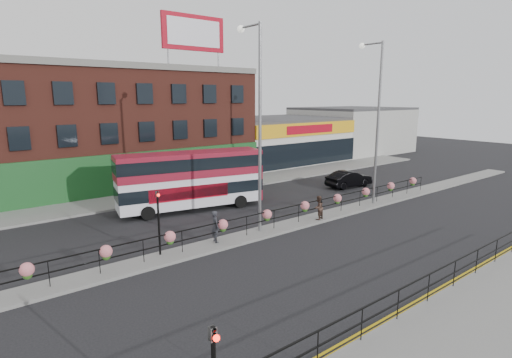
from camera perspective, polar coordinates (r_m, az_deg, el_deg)
ground at (r=24.37m, az=4.38°, el=-6.89°), size 120.00×120.00×0.00m
south_pavement at (r=18.12m, az=31.88°, el=-15.20°), size 60.00×4.00×0.15m
north_pavement at (r=33.84m, az=-9.43°, el=-1.61°), size 60.00×4.00×0.15m
median at (r=24.35m, az=4.38°, el=-6.72°), size 60.00×1.60×0.15m
yellow_line_inner at (r=18.92m, az=25.17°, el=-13.62°), size 60.00×0.10×0.01m
yellow_line_outer at (r=18.85m, az=25.67°, el=-13.76°), size 60.00×0.10×0.01m
brick_building at (r=38.86m, az=-20.64°, el=7.04°), size 25.00×12.21×10.30m
supermarket at (r=48.89m, az=2.59°, el=5.64°), size 15.00×12.25×5.30m
warehouse_east at (r=59.53m, az=13.47°, el=6.88°), size 14.50×12.00×6.30m
billboard at (r=37.20m, az=-8.90°, el=19.92°), size 6.00×0.29×4.40m
median_railing at (r=24.06m, az=4.42°, el=-4.53°), size 30.04×0.56×1.23m
south_railing at (r=16.72m, az=23.49°, el=-13.24°), size 20.04×0.05×1.12m
double_decker_bus at (r=27.87m, az=-9.22°, el=0.63°), size 10.29×4.29×4.05m
car at (r=35.82m, az=13.14°, el=0.02°), size 2.42×4.64×1.43m
pedestrian_a at (r=21.36m, az=-5.83°, el=-6.75°), size 0.82×0.70×1.73m
pedestrian_b at (r=25.43m, az=8.91°, el=-4.06°), size 0.97×0.87×1.53m
lamp_column_west at (r=22.25m, az=0.10°, el=9.64°), size 0.41×2.02×11.48m
lamp_column_east at (r=29.57m, az=16.66°, el=9.47°), size 0.41×1.99×11.33m
traffic_light_median at (r=19.73m, az=-13.82°, el=-4.17°), size 0.15×0.28×3.65m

